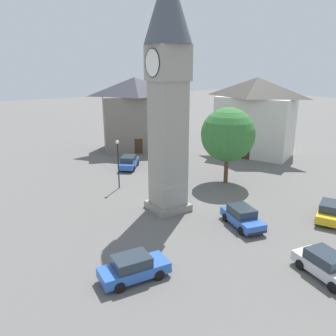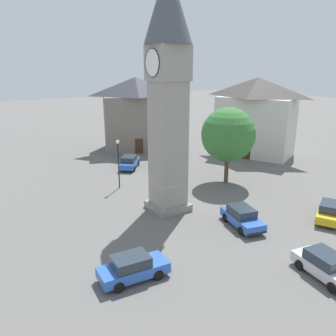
{
  "view_description": "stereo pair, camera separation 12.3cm",
  "coord_description": "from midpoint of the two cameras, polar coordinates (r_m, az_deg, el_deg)",
  "views": [
    {
      "loc": [
        23.57,
        -15.06,
        12.35
      ],
      "look_at": [
        0.0,
        0.0,
        3.73
      ],
      "focal_mm": 37.29,
      "sensor_mm": 36.0,
      "label": 1
    },
    {
      "loc": [
        23.64,
        -14.96,
        12.35
      ],
      "look_at": [
        0.0,
        0.0,
        3.73
      ],
      "focal_mm": 37.29,
      "sensor_mm": 36.0,
      "label": 2
    }
  ],
  "objects": [
    {
      "name": "ground_plane",
      "position": [
        30.58,
        0.12,
        -6.7
      ],
      "size": [
        200.0,
        200.0,
        0.0
      ],
      "primitive_type": "plane",
      "color": "#605E5B"
    },
    {
      "name": "clock_tower",
      "position": [
        27.99,
        0.13,
        15.06
      ],
      "size": [
        3.71,
        3.71,
        19.44
      ],
      "color": "gray",
      "rests_on": "ground"
    },
    {
      "name": "car_blue_kerb",
      "position": [
        41.96,
        -6.25,
        0.98
      ],
      "size": [
        4.27,
        3.91,
        1.53
      ],
      "color": "#2D5BB7",
      "rests_on": "ground"
    },
    {
      "name": "car_silver_kerb",
      "position": [
        21.33,
        -5.6,
        -15.88
      ],
      "size": [
        2.04,
        4.24,
        1.53
      ],
      "color": "#2D5BB7",
      "rests_on": "ground"
    },
    {
      "name": "car_red_corner",
      "position": [
        27.89,
        12.15,
        -7.84
      ],
      "size": [
        4.4,
        2.57,
        1.53
      ],
      "color": "#2D5BB7",
      "rests_on": "ground"
    },
    {
      "name": "car_white_side",
      "position": [
        31.14,
        25.13,
        -6.44
      ],
      "size": [
        3.38,
        4.44,
        1.53
      ],
      "color": "gold",
      "rests_on": "ground"
    },
    {
      "name": "car_black_far",
      "position": [
        23.37,
        24.57,
        -14.32
      ],
      "size": [
        4.33,
        2.28,
        1.53
      ],
      "color": "silver",
      "rests_on": "ground"
    },
    {
      "name": "pedestrian",
      "position": [
        36.11,
        -0.84,
        -1.19
      ],
      "size": [
        0.4,
        0.45,
        1.69
      ],
      "color": "#2D3351",
      "rests_on": "ground"
    },
    {
      "name": "tree",
      "position": [
        36.15,
        9.91,
        5.37
      ],
      "size": [
        5.54,
        5.54,
        7.93
      ],
      "color": "brown",
      "rests_on": "ground"
    },
    {
      "name": "building_shop_left",
      "position": [
        48.41,
        14.23,
        8.18
      ],
      "size": [
        11.63,
        9.6,
        10.33
      ],
      "color": "beige",
      "rests_on": "ground"
    },
    {
      "name": "building_terrace_right",
      "position": [
        50.38,
        -5.19,
        8.89
      ],
      "size": [
        8.76,
        10.82,
        10.21
      ],
      "color": "slate",
      "rests_on": "ground"
    },
    {
      "name": "lamp_post",
      "position": [
        34.79,
        -8.04,
        1.9
      ],
      "size": [
        0.36,
        0.36,
        4.95
      ],
      "color": "black",
      "rests_on": "ground"
    }
  ]
}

